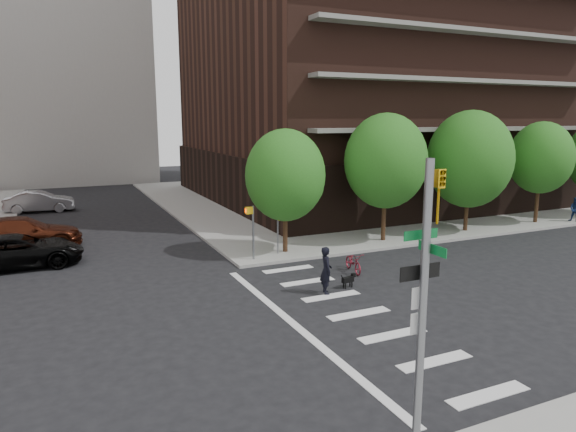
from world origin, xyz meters
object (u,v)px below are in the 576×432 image
parked_car_maroon (22,233)px  parked_car_silver (39,202)px  scooter (353,262)px  traffic_signal (422,343)px  parked_car_black (19,251)px  pedestrian_far (576,210)px  dog_walker (326,270)px

parked_car_maroon → parked_car_silver: 11.71m
scooter → traffic_signal: bearing=-106.3°
parked_car_black → scooter: (13.71, -7.11, -0.32)m
traffic_signal → parked_car_black: size_ratio=1.07×
traffic_signal → parked_car_black: bearing=112.1°
traffic_signal → scooter: size_ratio=3.44×
traffic_signal → parked_car_black: traffic_signal is taller
traffic_signal → parked_car_maroon: 24.17m
parked_car_silver → scooter: bearing=-146.4°
parked_car_silver → pedestrian_far: 37.47m
traffic_signal → dog_walker: traffic_signal is taller
scooter → pedestrian_far: bearing=19.7°
parked_car_black → scooter: parked_car_black is taller
scooter → pedestrian_far: size_ratio=1.09×
parked_car_silver → parked_car_black: bearing=-178.8°
parked_car_maroon → parked_car_silver: size_ratio=1.24×
pedestrian_far → scooter: bearing=-100.9°
traffic_signal → parked_car_maroon: size_ratio=1.02×
scooter → pedestrian_far: 19.20m
parked_car_maroon → scooter: 17.54m
scooter → parked_car_black: bearing=163.0°
pedestrian_far → traffic_signal: bearing=-79.2°
parked_car_black → dog_walker: (11.18, -9.13, 0.17)m
dog_walker → scooter: bearing=-37.0°
dog_walker → parked_car_silver: bearing=37.6°
scooter → pedestrian_far: (18.95, 3.09, 0.49)m
parked_car_maroon → parked_car_silver: bearing=-2.7°
parked_car_black → scooter: size_ratio=3.21×
traffic_signal → dog_walker: bearing=70.7°
scooter → parked_car_silver: bearing=130.4°
parked_car_black → pedestrian_far: (32.66, -4.02, 0.17)m
parked_car_maroon → dog_walker: bearing=-138.6°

